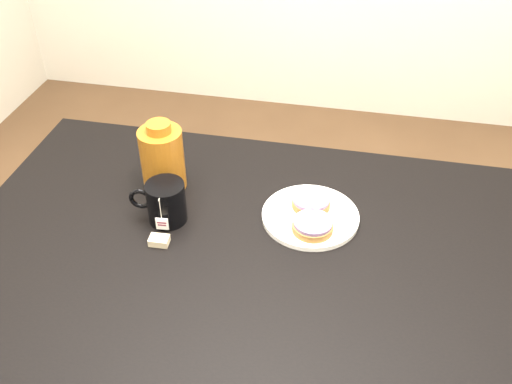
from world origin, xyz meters
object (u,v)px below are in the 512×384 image
Objects in this scene: mug at (165,202)px; plate at (310,215)px; bagel_package at (162,158)px; bagel_back at (311,202)px; teabag_pouch at (159,241)px; table at (256,275)px; bagel_front at (313,226)px.

plate is at bearing 6.65° from mug.
plate is 1.24× the size of bagel_package.
bagel_package is (-0.05, 0.13, 0.03)m from mug.
bagel_back reaches higher than teabag_pouch.
bagel_package is (-0.38, 0.02, 0.06)m from bagel_back.
bagel_front is at bearing 33.97° from table.
bagel_front is (0.01, -0.05, 0.02)m from plate.
bagel_front reaches higher than plate.
plate is at bearing 51.35° from table.
bagel_front is 2.92× the size of teabag_pouch.
bagel_back is at bearing -3.51° from bagel_package.
table is at bearing 6.02° from teabag_pouch.
bagel_package reaches higher than bagel_back.
bagel_package is at bearing 172.03° from plate.
table is 7.40× the size of bagel_package.
table is 0.18m from bagel_front.
plate is 0.06m from bagel_front.
bagel_package is at bearing 105.31° from mug.
table is at bearing -20.53° from mug.
bagel_back is 0.39m from bagel_package.
bagel_package is (-0.28, 0.19, 0.17)m from table.
plate is at bearing 25.65° from teabag_pouch.
bagel_front reaches higher than table.
mug is (-0.34, -0.10, 0.03)m from bagel_back.
bagel_back is 0.35m from mug.
teabag_pouch is at bearing -163.08° from bagel_front.
bagel_back is at bearing 30.07° from teabag_pouch.
bagel_front is at bearing -78.30° from plate.
bagel_back is 0.84× the size of bagel_front.
table is 0.38m from bagel_package.
bagel_front is at bearing 16.92° from teabag_pouch.
teabag_pouch is (0.01, -0.09, -0.04)m from mug.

